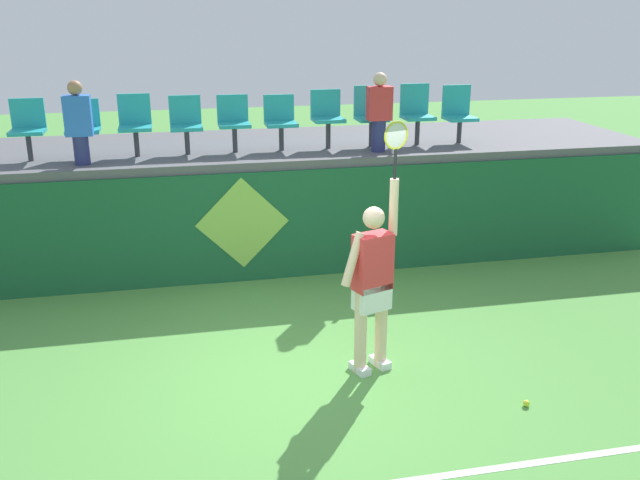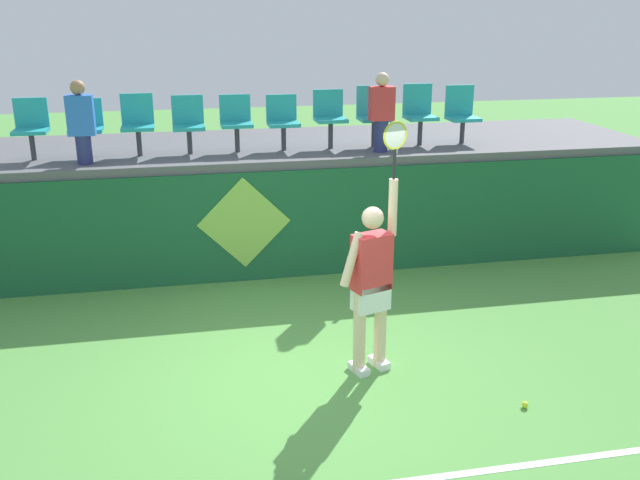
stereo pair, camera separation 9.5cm
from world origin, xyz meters
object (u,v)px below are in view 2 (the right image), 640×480
at_px(tennis_ball, 525,405).
at_px(stadium_chair_0, 31,125).
at_px(stadium_chair_1, 86,125).
at_px(stadium_chair_9, 461,112).
at_px(water_bottle, 396,144).
at_px(stadium_chair_3, 188,122).
at_px(tennis_player, 372,280).
at_px(stadium_chair_6, 330,115).
at_px(stadium_chair_5, 283,119).
at_px(stadium_chair_8, 419,111).
at_px(stadium_chair_2, 138,121).
at_px(spectator_0, 381,111).
at_px(spectator_1, 81,121).
at_px(stadium_chair_4, 236,120).
at_px(stadium_chair_7, 373,113).

bearing_deg(tennis_ball, stadium_chair_0, 137.12).
height_order(stadium_chair_1, stadium_chair_9, stadium_chair_9).
distance_m(water_bottle, stadium_chair_3, 2.93).
bearing_deg(tennis_player, stadium_chair_6, 84.62).
relative_size(stadium_chair_5, stadium_chair_8, 0.88).
relative_size(tennis_ball, stadium_chair_2, 0.08).
xyz_separation_m(water_bottle, stadium_chair_3, (-2.84, 0.64, 0.30)).
distance_m(tennis_ball, stadium_chair_0, 7.16).
relative_size(water_bottle, stadium_chair_2, 0.33).
bearing_deg(spectator_0, stadium_chair_0, 174.68).
bearing_deg(tennis_ball, stadium_chair_5, 109.00).
bearing_deg(stadium_chair_2, water_bottle, -10.31).
distance_m(stadium_chair_0, stadium_chair_2, 1.39).
bearing_deg(stadium_chair_3, tennis_ball, -57.79).
distance_m(stadium_chair_2, stadium_chair_3, 0.69).
bearing_deg(spectator_0, spectator_1, -179.80).
xyz_separation_m(tennis_player, stadium_chair_2, (-2.37, 3.64, 1.11)).
xyz_separation_m(tennis_player, stadium_chair_3, (-1.68, 3.64, 1.09)).
xyz_separation_m(water_bottle, stadium_chair_8, (0.54, 0.65, 0.35)).
distance_m(tennis_player, stadium_chair_0, 5.35).
distance_m(stadium_chair_3, stadium_chair_9, 4.06).
relative_size(stadium_chair_5, stadium_chair_6, 0.93).
distance_m(tennis_ball, water_bottle, 4.39).
distance_m(stadium_chair_4, stadium_chair_9, 3.39).
bearing_deg(tennis_player, spectator_0, 72.73).
xyz_separation_m(stadium_chair_0, stadium_chair_8, (5.47, 0.01, 0.03)).
height_order(stadium_chair_2, spectator_0, spectator_0).
bearing_deg(spectator_0, stadium_chair_5, 161.85).
height_order(stadium_chair_1, spectator_0, spectator_0).
xyz_separation_m(stadium_chair_3, stadium_chair_9, (4.06, 0.01, 0.02)).
bearing_deg(stadium_chair_6, spectator_0, -34.10).
height_order(water_bottle, stadium_chair_2, stadium_chair_2).
bearing_deg(stadium_chair_8, stadium_chair_3, -179.92).
bearing_deg(tennis_ball, water_bottle, 91.31).
relative_size(stadium_chair_2, spectator_1, 0.77).
xyz_separation_m(stadium_chair_3, spectator_0, (2.67, -0.44, 0.14)).
relative_size(stadium_chair_9, spectator_0, 0.76).
distance_m(stadium_chair_1, stadium_chair_7, 4.05).
xyz_separation_m(stadium_chair_1, stadium_chair_3, (1.37, 0.00, -0.00)).
distance_m(stadium_chair_7, spectator_0, 0.46).
bearing_deg(stadium_chair_0, stadium_chair_5, -0.05).
relative_size(stadium_chair_1, stadium_chair_9, 0.93).
bearing_deg(stadium_chair_5, stadium_chair_9, 0.20).
height_order(stadium_chair_3, stadium_chair_9, stadium_chair_9).
bearing_deg(stadium_chair_9, stadium_chair_7, -179.90).
bearing_deg(stadium_chair_9, stadium_chair_6, -179.77).
bearing_deg(stadium_chair_3, spectator_0, -9.41).
relative_size(tennis_player, stadium_chair_6, 3.14).
xyz_separation_m(stadium_chair_0, stadium_chair_4, (2.75, -0.00, -0.01)).
bearing_deg(stadium_chair_7, water_bottle, -75.14).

